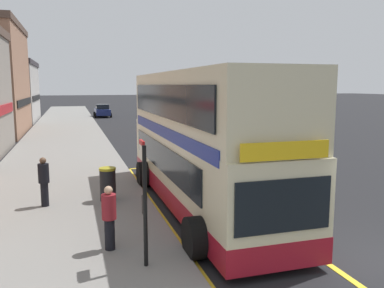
% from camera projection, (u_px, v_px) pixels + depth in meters
% --- Properties ---
extents(ground_plane, '(260.00, 260.00, 0.00)m').
position_uv_depth(ground_plane, '(140.00, 126.00, 39.28)').
color(ground_plane, black).
extents(pavement_near, '(6.00, 76.00, 0.14)m').
position_uv_depth(pavement_near, '(66.00, 127.00, 37.25)').
color(pavement_near, gray).
rests_on(pavement_near, ground).
extents(double_decker_bus, '(3.16, 10.88, 4.40)m').
position_uv_depth(double_decker_bus, '(200.00, 145.00, 12.95)').
color(double_decker_bus, beige).
rests_on(double_decker_bus, ground).
extents(bus_bay_markings, '(3.03, 13.63, 0.01)m').
position_uv_depth(bus_bay_markings, '(201.00, 207.00, 13.04)').
color(bus_bay_markings, yellow).
rests_on(bus_bay_markings, ground).
extents(bus_stop_sign, '(0.09, 0.51, 2.69)m').
position_uv_depth(bus_stop_sign, '(144.00, 193.00, 8.36)').
color(bus_stop_sign, black).
rests_on(bus_stop_sign, pavement_near).
extents(parked_car_navy_behind, '(2.09, 4.20, 1.62)m').
position_uv_depth(parked_car_navy_behind, '(218.00, 125.00, 32.21)').
color(parked_car_navy_behind, navy).
rests_on(parked_car_navy_behind, ground).
extents(parked_car_black_ahead, '(2.09, 4.20, 1.62)m').
position_uv_depth(parked_car_black_ahead, '(157.00, 109.00, 53.58)').
color(parked_car_black_ahead, black).
rests_on(parked_car_black_ahead, ground).
extents(parked_car_navy_kerbside, '(2.09, 4.20, 1.62)m').
position_uv_depth(parked_car_navy_kerbside, '(102.00, 111.00, 50.11)').
color(parked_car_navy_kerbside, navy).
rests_on(parked_car_navy_kerbside, ground).
extents(pedestrian_waiting_near_sign, '(0.34, 0.34, 1.54)m').
position_uv_depth(pedestrian_waiting_near_sign, '(109.00, 216.00, 9.25)').
color(pedestrian_waiting_near_sign, black).
rests_on(pedestrian_waiting_near_sign, pavement_near).
extents(pedestrian_further_back, '(0.34, 0.34, 1.59)m').
position_uv_depth(pedestrian_further_back, '(44.00, 180.00, 12.59)').
color(pedestrian_further_back, black).
rests_on(pedestrian_further_back, pavement_near).
extents(litter_bin, '(0.56, 0.56, 1.12)m').
position_uv_depth(litter_bin, '(108.00, 184.00, 13.28)').
color(litter_bin, black).
rests_on(litter_bin, pavement_near).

